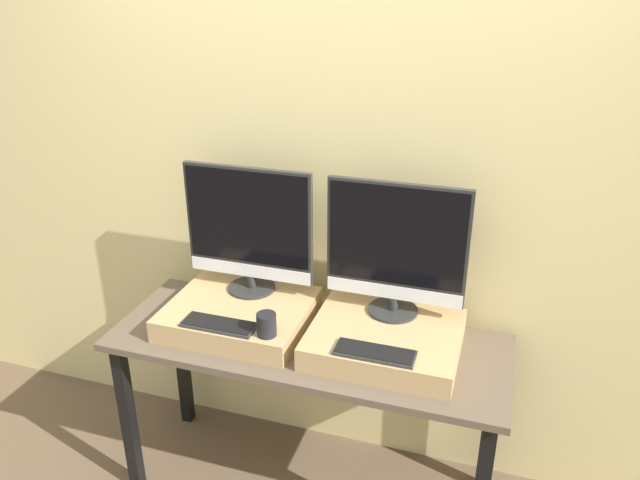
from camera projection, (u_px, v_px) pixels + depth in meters
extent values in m
cube|color=#DBC684|center=(335.00, 184.00, 2.56)|extent=(8.00, 0.04, 2.60)
cube|color=brown|center=(308.00, 343.00, 2.48)|extent=(1.58, 0.58, 0.03)
cube|color=black|center=(128.00, 419.00, 2.64)|extent=(0.05, 0.05, 0.74)
cube|color=black|center=(182.00, 358.00, 3.04)|extent=(0.05, 0.05, 0.74)
cube|color=black|center=(489.00, 420.00, 2.63)|extent=(0.05, 0.05, 0.74)
cube|color=tan|center=(240.00, 314.00, 2.56)|extent=(0.56, 0.48, 0.09)
cylinder|color=#282828|center=(252.00, 288.00, 2.65)|extent=(0.20, 0.20, 0.01)
cylinder|color=#282828|center=(252.00, 281.00, 2.64)|extent=(0.04, 0.04, 0.05)
cube|color=#282828|center=(249.00, 223.00, 2.53)|extent=(0.54, 0.02, 0.48)
cube|color=black|center=(247.00, 218.00, 2.51)|extent=(0.52, 0.00, 0.39)
cube|color=silver|center=(250.00, 271.00, 2.60)|extent=(0.54, 0.00, 0.06)
cube|color=#2D2D2D|center=(219.00, 325.00, 2.38)|extent=(0.29, 0.11, 0.01)
cube|color=black|center=(219.00, 323.00, 2.38)|extent=(0.28, 0.09, 0.00)
cylinder|color=black|center=(266.00, 325.00, 2.31)|extent=(0.07, 0.07, 0.09)
cube|color=tan|center=(385.00, 339.00, 2.39)|extent=(0.56, 0.48, 0.09)
cylinder|color=#282828|center=(393.00, 310.00, 2.48)|extent=(0.20, 0.20, 0.01)
cylinder|color=#282828|center=(393.00, 303.00, 2.47)|extent=(0.04, 0.04, 0.05)
cube|color=#282828|center=(397.00, 242.00, 2.36)|extent=(0.54, 0.02, 0.48)
cube|color=black|center=(396.00, 237.00, 2.33)|extent=(0.52, 0.00, 0.39)
cube|color=silver|center=(393.00, 292.00, 2.43)|extent=(0.54, 0.00, 0.06)
cube|color=#2D2D2D|center=(375.00, 353.00, 2.21)|extent=(0.29, 0.11, 0.01)
cube|color=black|center=(375.00, 351.00, 2.21)|extent=(0.28, 0.09, 0.00)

